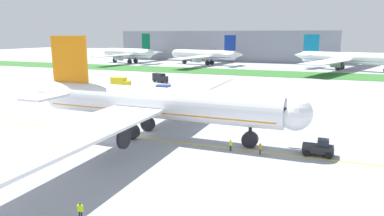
% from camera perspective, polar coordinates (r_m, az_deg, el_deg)
% --- Properties ---
extents(ground_plane, '(600.00, 600.00, 0.00)m').
position_cam_1_polar(ground_plane, '(56.82, -8.28, -4.39)').
color(ground_plane, '#9399A0').
rests_on(ground_plane, ground).
extents(apron_taxi_line, '(280.00, 0.36, 0.01)m').
position_cam_1_polar(apron_taxi_line, '(55.43, -9.11, -4.83)').
color(apron_taxi_line, yellow).
rests_on(apron_taxi_line, ground).
extents(grass_median_strip, '(320.00, 24.00, 0.10)m').
position_cam_1_polar(grass_median_strip, '(149.10, 10.30, 5.73)').
color(grass_median_strip, '#2D6628').
rests_on(grass_median_strip, ground).
extents(airliner_foreground, '(47.57, 75.19, 15.74)m').
position_cam_1_polar(airliner_foreground, '(54.58, -6.45, 0.76)').
color(airliner_foreground, white).
rests_on(airliner_foreground, ground).
extents(pushback_tug, '(5.81, 2.39, 2.30)m').
position_cam_1_polar(pushback_tug, '(49.64, 20.17, -6.20)').
color(pushback_tug, '#26262B').
rests_on(pushback_tug, ground).
extents(ground_crew_wingwalker_port, '(0.48, 0.43, 1.60)m').
position_cam_1_polar(ground_crew_wingwalker_port, '(48.63, 6.39, -5.97)').
color(ground_crew_wingwalker_port, black).
rests_on(ground_crew_wingwalker_port, ground).
extents(ground_crew_marshaller_front, '(0.39, 0.55, 1.66)m').
position_cam_1_polar(ground_crew_marshaller_front, '(47.83, 11.19, -6.40)').
color(ground_crew_marshaller_front, black).
rests_on(ground_crew_marshaller_front, ground).
extents(ground_crew_wingwalker_starboard, '(0.59, 0.30, 1.69)m').
position_cam_1_polar(ground_crew_wingwalker_starboard, '(32.86, -17.97, -15.60)').
color(ground_crew_wingwalker_starboard, black).
rests_on(ground_crew_wingwalker_starboard, ground).
extents(service_truck_baggage_loader, '(6.24, 2.66, 3.22)m').
position_cam_1_polar(service_truck_baggage_loader, '(107.62, -11.75, 4.19)').
color(service_truck_baggage_loader, yellow).
rests_on(service_truck_baggage_loader, ground).
extents(service_truck_fuel_bowser, '(4.93, 2.90, 2.84)m').
position_cam_1_polar(service_truck_fuel_bowser, '(92.31, -4.43, 3.03)').
color(service_truck_fuel_bowser, '#33478C').
rests_on(service_truck_fuel_bowser, ground).
extents(service_truck_catering_van, '(6.27, 4.27, 3.03)m').
position_cam_1_polar(service_truck_catering_van, '(117.86, -5.30, 5.01)').
color(service_truck_catering_van, black).
rests_on(service_truck_catering_van, ground).
extents(parked_airliner_far_left, '(36.98, 56.04, 16.39)m').
position_cam_1_polar(parked_airliner_far_left, '(199.25, -10.21, 8.86)').
color(parked_airliner_far_left, white).
rests_on(parked_airliner_far_left, ground).
extents(parked_airliner_far_centre, '(42.15, 66.15, 15.59)m').
position_cam_1_polar(parked_airliner_far_centre, '(185.73, 2.35, 8.75)').
color(parked_airliner_far_centre, white).
rests_on(parked_airliner_far_centre, ground).
extents(parked_airliner_far_right, '(48.10, 78.12, 15.97)m').
position_cam_1_polar(parked_airliner_far_right, '(172.06, 24.11, 7.50)').
color(parked_airliner_far_right, white).
rests_on(parked_airliner_far_right, ground).
extents(terminal_building, '(132.10, 20.00, 18.00)m').
position_cam_1_polar(terminal_building, '(218.26, 5.37, 10.17)').
color(terminal_building, gray).
rests_on(terminal_building, ground).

